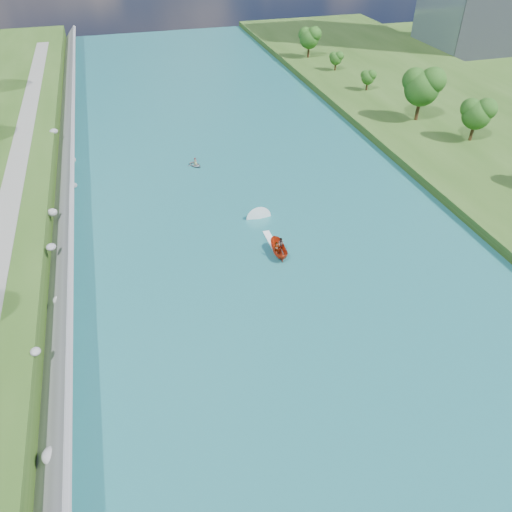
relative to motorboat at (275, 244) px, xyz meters
name	(u,v)px	position (x,y,z in m)	size (l,w,h in m)	color
ground	(321,338)	(-0.34, -16.45, -0.84)	(260.00, 260.00, 0.00)	#2D5119
river_water	(265,234)	(-0.34, 3.55, -0.79)	(55.00, 240.00, 0.10)	#1A5E64
riprap_bank	(61,262)	(-26.20, 2.28, 0.97)	(4.40, 236.00, 4.17)	slate
trees_east	(500,133)	(40.71, 11.25, 5.62)	(16.77, 137.31, 11.60)	#1D4D14
motorboat	(275,244)	(0.00, 0.00, 0.00)	(3.60, 19.00, 2.16)	#B42C0E
raft	(195,164)	(-5.62, 26.11, -0.41)	(2.88, 3.19, 1.49)	gray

